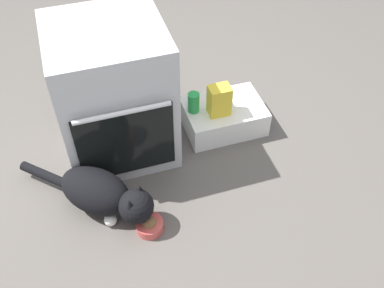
% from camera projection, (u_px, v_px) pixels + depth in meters
% --- Properties ---
extents(ground, '(8.00, 8.00, 0.00)m').
position_uv_depth(ground, '(140.00, 195.00, 2.31)').
color(ground, '#56514C').
extents(oven, '(0.57, 0.60, 0.75)m').
position_uv_depth(oven, '(113.00, 94.00, 2.29)').
color(oven, '#B7BABF').
rests_on(oven, ground).
extents(pantry_cabinet, '(0.46, 0.32, 0.16)m').
position_uv_depth(pantry_cabinet, '(224.00, 116.00, 2.61)').
color(pantry_cabinet, white).
rests_on(pantry_cabinet, ground).
extents(food_bowl, '(0.14, 0.14, 0.08)m').
position_uv_depth(food_bowl, '(150.00, 225.00, 2.15)').
color(food_bowl, '#C64C47').
rests_on(food_bowl, ground).
extents(cat, '(0.61, 0.60, 0.25)m').
position_uv_depth(cat, '(103.00, 194.00, 2.16)').
color(cat, black).
rests_on(cat, ground).
extents(soda_can, '(0.07, 0.07, 0.12)m').
position_uv_depth(soda_can, '(194.00, 102.00, 2.48)').
color(soda_can, green).
rests_on(soda_can, pantry_cabinet).
extents(snack_bag, '(0.12, 0.09, 0.18)m').
position_uv_depth(snack_bag, '(219.00, 100.00, 2.45)').
color(snack_bag, yellow).
rests_on(snack_bag, pantry_cabinet).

